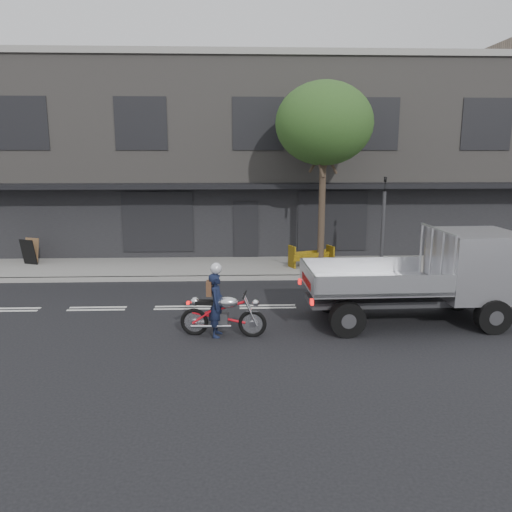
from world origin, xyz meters
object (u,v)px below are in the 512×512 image
object	(u,v)px
street_tree	(324,124)
motorcycle	(223,314)
traffic_light_pole	(383,231)
flatbed_ute	(456,268)
rider	(217,305)
sandwich_board	(28,252)
construction_barrier	(312,257)

from	to	relation	value
street_tree	motorcycle	xyz separation A→B (m)	(-3.40, -6.45, -4.73)
traffic_light_pole	motorcycle	xyz separation A→B (m)	(-5.40, -5.60, -1.10)
street_tree	flatbed_ute	distance (m)	7.26
traffic_light_pole	flatbed_ute	xyz separation A→B (m)	(0.54, -4.73, -0.25)
street_tree	traffic_light_pole	distance (m)	4.23
rider	sandwich_board	xyz separation A→B (m)	(-7.36, 7.41, -0.13)
construction_barrier	flatbed_ute	bearing A→B (deg)	-62.26
traffic_light_pole	sandwich_board	bearing A→B (deg)	172.02
street_tree	rider	world-z (taller)	street_tree
traffic_light_pole	sandwich_board	xyz separation A→B (m)	(-12.91, 1.81, -1.02)
motorcycle	flatbed_ute	distance (m)	6.06
rider	flatbed_ute	bearing A→B (deg)	-74.67
street_tree	rider	bearing A→B (deg)	-118.84
construction_barrier	sandwich_board	size ratio (longest dim) A/B	1.56
street_tree	construction_barrier	size ratio (longest dim) A/B	4.45
construction_barrier	motorcycle	bearing A→B (deg)	-115.91
construction_barrier	rider	bearing A→B (deg)	-117.01
motorcycle	sandwich_board	distance (m)	10.55
construction_barrier	traffic_light_pole	bearing A→B (deg)	-17.10
street_tree	rider	size ratio (longest dim) A/B	4.40
construction_barrier	sandwich_board	xyz separation A→B (m)	(-10.58, 1.09, 0.06)
construction_barrier	street_tree	bearing A→B (deg)	21.73
flatbed_ute	sandwich_board	bearing A→B (deg)	152.62
construction_barrier	sandwich_board	bearing A→B (deg)	174.11
motorcycle	street_tree	bearing A→B (deg)	69.47
sandwich_board	traffic_light_pole	bearing A→B (deg)	13.79
street_tree	traffic_light_pole	xyz separation A→B (m)	(2.00, -0.85, -3.63)
motorcycle	flatbed_ute	size ratio (longest dim) A/B	0.39
flatbed_ute	rider	bearing A→B (deg)	-173.38
motorcycle	sandwich_board	xyz separation A→B (m)	(-7.51, 7.41, 0.09)
street_tree	sandwich_board	size ratio (longest dim) A/B	6.95
flatbed_ute	motorcycle	bearing A→B (deg)	-173.18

